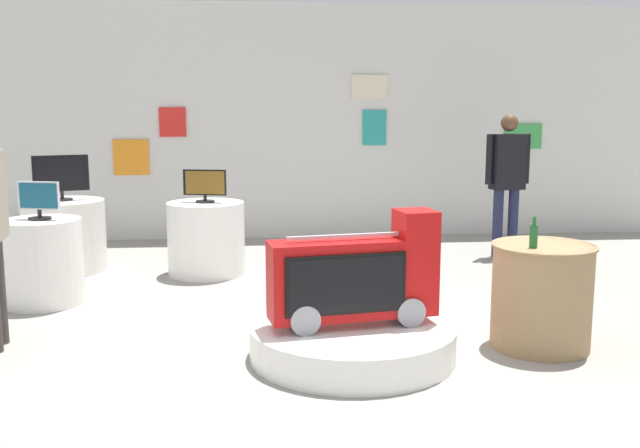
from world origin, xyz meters
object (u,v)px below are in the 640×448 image
Objects in this scene: display_pedestal_left_rear at (65,236)px; display_pedestal_right_rear at (43,262)px; side_table_round at (542,295)px; shopper_browsing_rear at (507,174)px; tv_on_center_rear at (205,185)px; novelty_firetruck_tv at (356,279)px; tv_on_right_rear at (39,199)px; bottle_on_side_table at (534,235)px; display_pedestal_center_rear at (206,238)px; tv_on_left_rear at (61,176)px; main_display_pedestal at (353,341)px.

display_pedestal_right_rear is at bearing -83.16° from display_pedestal_left_rear.
side_table_round is 3.33m from shopper_browsing_rear.
tv_on_center_rear reaches higher than display_pedestal_right_rear.
novelty_firetruck_tv is 4.05m from display_pedestal_left_rear.
bottle_on_side_table is (3.86, -1.63, -0.09)m from tv_on_right_rear.
bottle_on_side_table reaches higher than display_pedestal_center_rear.
display_pedestal_left_rear is 1.12× the size of side_table_round.
display_pedestal_left_rear is at bearing 70.86° from tv_on_left_rear.
tv_on_right_rear is at bearing 148.06° from novelty_firetruck_tv.
display_pedestal_left_rear is 2.25× the size of tv_on_right_rear.
novelty_firetruck_tv is 2.68× the size of tv_on_center_rear.
side_table_round is (3.98, -1.52, -0.55)m from tv_on_right_rear.
shopper_browsing_rear is at bearing 9.96° from tv_on_center_rear.
main_display_pedestal is 3.04m from tv_on_center_rear.
display_pedestal_left_rear is 0.65m from tv_on_left_rear.
tv_on_left_rear is 5.00m from bottle_on_side_table.
main_display_pedestal is 4.13m from tv_on_left_rear.
shopper_browsing_rear is at bearing 55.73° from novelty_firetruck_tv.
tv_on_left_rear reaches higher than tv_on_right_rear.
display_pedestal_left_rear is at bearing 133.05° from novelty_firetruck_tv.
display_pedestal_center_rear is 1.79× the size of tv_on_center_rear.
novelty_firetruck_tv reaches higher than display_pedestal_right_rear.
display_pedestal_left_rear is 1.66m from tv_on_center_rear.
display_pedestal_right_rear is 4.27m from side_table_round.
tv_on_left_rear reaches higher than novelty_firetruck_tv.
novelty_firetruck_tv is at bearing -124.27° from shopper_browsing_rear.
tv_on_left_rear is 1.69m from display_pedestal_center_rear.
tv_on_right_rear reaches higher than bottle_on_side_table.
tv_on_center_rear is (-1.23, 2.67, 0.38)m from novelty_firetruck_tv.
main_display_pedestal is 3.16m from tv_on_right_rear.
bottle_on_side_table is (1.25, -0.00, 0.29)m from novelty_firetruck_tv.
shopper_browsing_rear is (2.25, 3.27, 0.86)m from main_display_pedestal.
tv_on_center_rear is 0.27× the size of shopper_browsing_rear.
display_pedestal_left_rear is at bearing 169.33° from display_pedestal_center_rear.
display_pedestal_center_rear is 0.57m from tv_on_center_rear.
main_display_pedestal is 3.06m from display_pedestal_right_rear.
tv_on_center_rear reaches higher than display_pedestal_center_rear.
side_table_round is 3.48× the size of bottle_on_side_table.
shopper_browsing_rear is at bearing 55.42° from main_display_pedestal.
main_display_pedestal is 3.79× the size of tv_on_right_rear.
tv_on_left_rear reaches higher than bottle_on_side_table.
tv_on_center_rear is at bearing -10.66° from tv_on_left_rear.
main_display_pedestal is at bearing -32.18° from display_pedestal_right_rear.
main_display_pedestal is 1.43m from side_table_round.
tv_on_left_rear reaches higher than display_pedestal_right_rear.
shopper_browsing_rear is (4.83, 1.65, 0.03)m from tv_on_right_rear.
main_display_pedestal is at bearing -124.58° from shopper_browsing_rear.
display_pedestal_center_rear is 3.68m from bottle_on_side_table.
novelty_firetruck_tv is 3.98m from shopper_browsing_rear.
bottle_on_side_table is at bearing -0.29° from main_display_pedestal.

